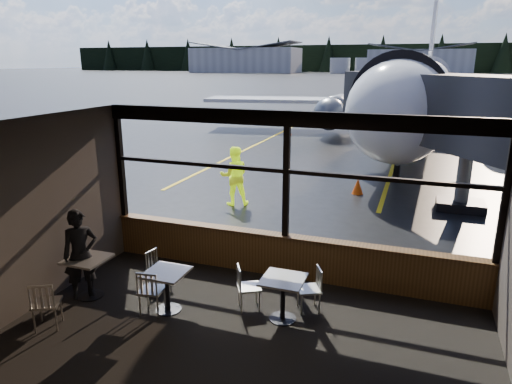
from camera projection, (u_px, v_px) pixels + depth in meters
The scene contains 30 objects.
ground_plane at pixel (414, 80), 118.37m from camera, with size 520.00×520.00×0.00m, color black.
carpet_floor at pixel (230, 357), 7.05m from camera, with size 8.00×6.00×0.01m, color black.
ceiling at pixel (226, 133), 6.09m from camera, with size 8.00×6.00×0.04m, color #38332D.
wall_left at pixel (15, 222), 7.87m from camera, with size 0.04×6.00×3.50m, color #4C433D.
window_sill at pixel (285, 256), 9.64m from camera, with size 8.00×0.28×0.90m, color #523319.
window_header at pixel (287, 119), 8.85m from camera, with size 8.00×0.18×0.30m, color black.
mullion_left at pixel (121, 162), 10.44m from camera, with size 0.12×0.12×2.60m, color black.
mullion_centre at pixel (286, 176), 9.16m from camera, with size 0.12×0.12×2.60m, color black.
mullion_right at pixel (506, 195), 7.88m from camera, with size 0.12×0.12×2.60m, color black.
window_transom at pixel (286, 171), 9.13m from camera, with size 8.00×0.10×0.08m, color black.
airliner at pixel (423, 50), 26.24m from camera, with size 27.71×33.25×10.16m, color white, non-canonical shape.
jet_bridge at pixel (462, 141), 12.96m from camera, with size 8.41×10.28×4.49m, color #29292C, non-canonical shape.
cafe_table_near at pixel (283, 299), 7.99m from camera, with size 0.73×0.73×0.80m, color #AAA39C, non-canonical shape.
cafe_table_mid at pixel (167, 291), 8.29m from camera, with size 0.72×0.72×0.79m, color gray, non-canonical shape.
cafe_table_left at pixel (89, 277), 8.79m from camera, with size 0.74×0.74×0.81m, color gray, non-canonical shape.
chair_near_e at pixel (309, 290), 8.29m from camera, with size 0.46×0.46×0.85m, color #B1ACA0, non-canonical shape.
chair_near_w at pixel (249, 288), 8.35m from camera, with size 0.47×0.47×0.86m, color beige, non-canonical shape.
chair_mid_s at pixel (152, 290), 8.23m from camera, with size 0.48×0.48×0.88m, color #ABA69B, non-canonical shape.
chair_mid_w at pixel (159, 270), 9.14m from camera, with size 0.43×0.43×0.79m, color beige, non-canonical shape.
chair_left_s at pixel (47, 304), 7.75m from camera, with size 0.49×0.49×0.90m, color #BDB7AB, non-canonical shape.
passenger at pixel (81, 255), 8.67m from camera, with size 0.64×0.42×1.77m, color black.
ground_crew at pixel (234, 176), 14.42m from camera, with size 0.91×0.71×1.87m, color #BFF219.
cone_nose at pixel (358, 186), 15.76m from camera, with size 0.39×0.39×0.54m, color #EC4B07.
cone_wing at pixel (289, 131), 28.42m from camera, with size 0.40×0.40×0.56m, color #DD3B06.
hangar_left at pixel (245, 59), 193.89m from camera, with size 45.00×18.00×11.00m, color silver, non-canonical shape.
hangar_mid at pixel (419, 60), 175.82m from camera, with size 38.00×15.00×10.00m, color silver, non-canonical shape.
fuel_tank_a at pixel (340, 66), 183.39m from camera, with size 8.00×8.00×6.00m, color silver.
fuel_tank_b at pixel (365, 66), 180.15m from camera, with size 8.00×8.00×6.00m, color silver.
fuel_tank_c at pixel (391, 66), 176.90m from camera, with size 8.00×8.00×6.00m, color silver.
treeline at pixel (420, 58), 198.17m from camera, with size 360.00×3.00×12.00m, color black.
Camera 1 is at (2.43, -8.58, 4.41)m, focal length 32.00 mm.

